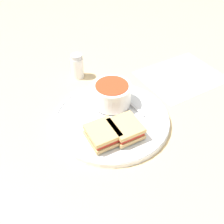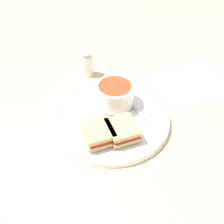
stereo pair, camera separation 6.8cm
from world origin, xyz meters
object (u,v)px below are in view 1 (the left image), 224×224
Objects in this scene: sandwich_half_near at (103,134)px; sandwich_half_far at (126,129)px; salt_shaker at (77,66)px; soup_bowl at (112,94)px; spoon at (126,99)px.

sandwich_half_far is (-0.03, -0.05, 0.00)m from sandwich_half_near.
salt_shaker is (0.29, -0.10, 0.01)m from sandwich_half_far.
soup_bowl is 0.97× the size of spoon.
sandwich_half_far is at bearing 143.35° from spoon.
soup_bowl reaches higher than sandwich_half_far.
salt_shaker reaches higher than spoon.
spoon is 0.16m from sandwich_half_near.
sandwich_half_far is at bearing -117.95° from sandwich_half_near.
spoon is 0.20m from salt_shaker.
soup_bowl is at bearing -30.22° from sandwich_half_far.
soup_bowl is 1.31× the size of salt_shaker.
spoon is at bearing -179.23° from salt_shaker.
sandwich_half_near is 0.06m from sandwich_half_far.
spoon is 0.13m from sandwich_half_far.
soup_bowl is 0.05m from spoon.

